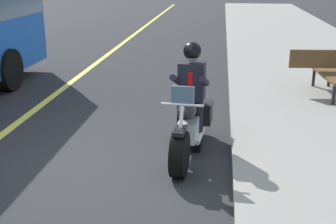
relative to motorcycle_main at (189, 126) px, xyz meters
name	(u,v)px	position (x,y,z in m)	size (l,w,h in m)	color
ground_plane	(95,168)	(0.72, -1.33, -0.45)	(80.00, 80.00, 0.00)	#28282B
motorcycle_main	(189,126)	(0.00, 0.00, 0.00)	(2.22, 0.71, 1.26)	black
rider_main	(192,87)	(-0.19, 0.01, 0.58)	(0.65, 0.58, 1.74)	black
bench_sidewalk	(332,69)	(-3.33, 2.86, 0.26)	(1.83, 1.80, 0.95)	brown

